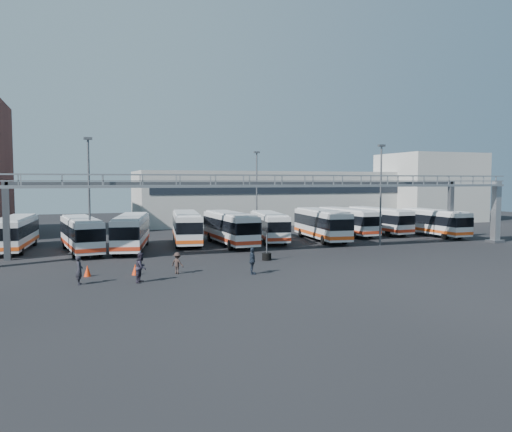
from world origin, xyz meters
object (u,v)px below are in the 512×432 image
object	(u,v)px
tire_stack	(267,256)
cone_right	(87,271)
bus_4	(230,227)
pedestrian_b	(141,267)
bus_5	(269,225)
light_pole_left	(89,191)
bus_1	(81,233)
bus_0	(16,232)
pedestrian_d	(252,261)
bus_9	(433,221)
bus_6	(322,223)
light_pole_back	(257,188)
pedestrian_c	(177,263)
bus_7	(347,220)
bus_8	(378,220)
cone_left	(135,269)
bus_2	(131,231)
bus_3	(186,226)
light_pole_mid	(381,189)
pedestrian_a	(79,270)

from	to	relation	value
tire_stack	cone_right	bearing A→B (deg)	-170.08
bus_4	pedestrian_b	bearing A→B (deg)	-125.42
bus_5	tire_stack	distance (m)	12.97
light_pole_left	bus_1	world-z (taller)	light_pole_left
bus_0	pedestrian_d	world-z (taller)	bus_0
bus_9	bus_6	bearing A→B (deg)	178.44
light_pole_back	pedestrian_c	world-z (taller)	light_pole_back
bus_4	light_pole_left	bearing A→B (deg)	-164.41
bus_1	pedestrian_c	bearing A→B (deg)	-72.63
bus_6	pedestrian_c	distance (m)	23.53
bus_7	light_pole_back	bearing A→B (deg)	147.59
bus_8	bus_7	bearing A→B (deg)	178.51
bus_5	pedestrian_b	distance (m)	23.61
light_pole_left	tire_stack	size ratio (longest dim) A/B	4.71
cone_left	light_pole_back	bearing A→B (deg)	53.31
bus_2	bus_0	bearing A→B (deg)	173.70
bus_3	cone_right	size ratio (longest dim) A/B	14.39
pedestrian_b	cone_left	xyz separation A→B (m)	(-0.10, 2.72, -0.59)
pedestrian_b	bus_7	bearing A→B (deg)	-24.67
bus_7	tire_stack	world-z (taller)	bus_7
light_pole_mid	pedestrian_a	world-z (taller)	light_pole_mid
bus_4	bus_7	bearing A→B (deg)	13.41
bus_0	pedestrian_b	size ratio (longest dim) A/B	5.49
light_pole_mid	bus_5	xyz separation A→B (m)	(-9.49, 6.85, -3.99)
light_pole_left	cone_right	xyz separation A→B (m)	(-0.38, -8.59, -5.34)
bus_2	bus_6	distance (m)	20.50
pedestrian_b	cone_left	size ratio (longest dim) A/B	2.52
bus_2	bus_8	world-z (taller)	bus_2
light_pole_back	bus_1	distance (m)	23.43
light_pole_back	bus_2	size ratio (longest dim) A/B	0.91
bus_5	pedestrian_c	size ratio (longest dim) A/B	6.97
bus_3	tire_stack	bearing A→B (deg)	-63.91
light_pole_mid	pedestrian_d	distance (m)	20.97
bus_2	light_pole_mid	bearing A→B (deg)	0.60
bus_2	pedestrian_c	world-z (taller)	bus_2
bus_5	bus_0	bearing A→B (deg)	-173.33
light_pole_mid	bus_5	bearing A→B (deg)	144.16
bus_3	pedestrian_c	xyz separation A→B (m)	(-4.00, -16.34, -1.08)
bus_1	bus_4	world-z (taller)	bus_4
bus_8	pedestrian_a	world-z (taller)	bus_8
cone_left	bus_1	bearing A→B (deg)	105.15
bus_6	bus_9	xyz separation A→B (m)	(14.59, -0.42, -0.15)
bus_7	pedestrian_c	xyz separation A→B (m)	(-23.93, -18.18, -1.03)
bus_8	bus_1	bearing A→B (deg)	-176.15
light_pole_mid	bus_7	xyz separation A→B (m)	(1.57, 9.51, -3.94)
light_pole_mid	bus_7	size ratio (longest dim) A/B	0.95
light_pole_mid	bus_5	size ratio (longest dim) A/B	0.96
cone_left	bus_3	bearing A→B (deg)	66.50
bus_1	bus_3	size ratio (longest dim) A/B	0.97
bus_2	pedestrian_a	distance (m)	15.72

